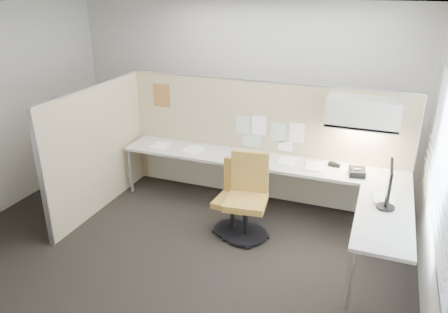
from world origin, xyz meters
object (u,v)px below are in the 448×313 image
at_px(desk, 279,175).
at_px(phone, 357,172).
at_px(chair_right, 247,199).
at_px(monitor, 389,184).
at_px(chair_left, 235,200).

height_order(desk, phone, phone).
bearing_deg(phone, chair_right, -161.55).
bearing_deg(monitor, chair_right, 86.66).
xyz_separation_m(desk, chair_left, (-0.43, -0.57, -0.17)).
xyz_separation_m(desk, chair_right, (-0.25, -0.62, -0.10)).
bearing_deg(phone, chair_left, -166.56).
distance_m(desk, chair_left, 0.73).
relative_size(chair_right, monitor, 2.09).
height_order(desk, chair_left, chair_left).
height_order(monitor, phone, monitor).
distance_m(chair_left, chair_right, 0.20).
relative_size(chair_left, monitor, 1.82).
xyz_separation_m(desk, phone, (0.99, 0.06, 0.18)).
xyz_separation_m(chair_left, chair_right, (0.18, -0.05, 0.07)).
bearing_deg(phone, monitor, -73.98).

